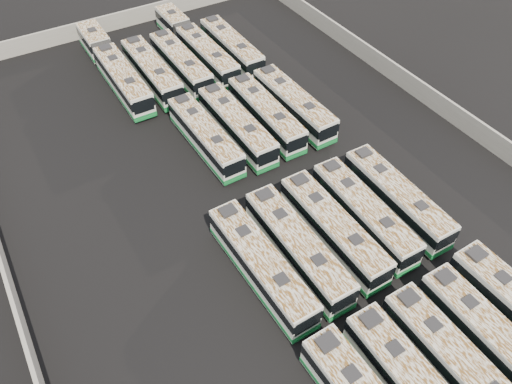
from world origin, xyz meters
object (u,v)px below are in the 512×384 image
at_px(bus_front_center, 457,366).
at_px(bus_midfront_right, 364,213).
at_px(bus_midback_center, 237,126).
at_px(bus_back_far_left, 113,67).
at_px(bus_back_right, 195,44).
at_px(bus_back_far_right, 232,47).
at_px(bus_midback_far_right, 294,104).
at_px(bus_midfront_left, 298,247).
at_px(bus_back_left, 152,72).
at_px(bus_midback_right, 266,114).
at_px(bus_front_right, 493,341).
at_px(bus_midback_left, 205,136).
at_px(bus_midfront_center, 333,229).
at_px(bus_midfront_far_right, 397,198).
at_px(bus_back_center, 181,64).
at_px(bus_midfront_far_left, 261,266).

height_order(bus_front_center, bus_midfront_right, bus_front_center).
distance_m(bus_front_center, bus_midback_center, 29.18).
distance_m(bus_midfront_right, bus_back_far_left, 33.96).
bearing_deg(bus_back_right, bus_back_far_right, -41.05).
bearing_deg(bus_back_far_left, bus_midback_far_right, -50.48).
relative_size(bus_midfront_left, bus_midback_far_right, 1.00).
relative_size(bus_back_left, bus_back_right, 0.67).
bearing_deg(bus_back_right, bus_midback_right, -90.54).
distance_m(bus_front_center, bus_back_right, 45.80).
relative_size(bus_midback_far_right, bus_back_far_right, 1.02).
height_order(bus_midfront_right, bus_midback_center, bus_midback_center).
bearing_deg(bus_front_right, bus_midback_left, 103.08).
relative_size(bus_midback_right, bus_back_right, 0.65).
height_order(bus_front_center, bus_midback_left, bus_front_center).
bearing_deg(bus_back_right, bus_back_far_left, 178.15).
height_order(bus_midfront_center, bus_back_far_right, bus_midfront_center).
xyz_separation_m(bus_midfront_far_right, bus_midback_left, (-10.39, 15.94, -0.01)).
distance_m(bus_midfront_right, bus_midback_center, 16.02).
bearing_deg(bus_back_far_left, bus_back_far_right, -12.73).
bearing_deg(bus_midback_center, bus_front_right, -83.41).
distance_m(bus_midback_right, bus_midback_far_right, 3.34).
relative_size(bus_midback_left, bus_back_right, 0.64).
xyz_separation_m(bus_front_right, bus_back_center, (-3.34, 42.49, 0.04)).
xyz_separation_m(bus_midback_left, bus_back_right, (6.91, 16.28, 0.01)).
bearing_deg(bus_midfront_right, bus_back_far_left, 108.84).
bearing_deg(bus_midfront_left, bus_back_center, 83.32).
bearing_deg(bus_midfront_right, bus_midback_right, 90.89).
bearing_deg(bus_midfront_left, bus_back_far_right, 70.78).
bearing_deg(bus_back_far_left, bus_midback_right, -57.85).
xyz_separation_m(bus_midfront_far_left, bus_midfront_far_right, (13.76, 0.09, -0.05)).
height_order(bus_front_center, bus_back_far_right, bus_front_center).
xyz_separation_m(bus_midfront_right, bus_midback_left, (-6.82, 15.86, -0.01)).
distance_m(bus_midfront_right, bus_midback_right, 15.78).
xyz_separation_m(bus_front_right, bus_midfront_left, (-6.87, 13.36, 0.05)).
bearing_deg(bus_front_center, bus_back_right, 85.27).
distance_m(bus_midfront_center, bus_back_right, 32.40).
height_order(bus_front_right, bus_midback_left, bus_front_right).
bearing_deg(bus_back_far_right, bus_back_far_left, 167.56).
xyz_separation_m(bus_front_right, bus_midfront_center, (-3.32, 13.43, 0.02)).
bearing_deg(bus_midfront_far_left, bus_back_right, 71.34).
height_order(bus_front_center, bus_back_far_left, bus_back_far_left).
xyz_separation_m(bus_back_right, bus_back_far_right, (3.43, -2.93, 0.02)).
bearing_deg(bus_midfront_left, bus_midfront_right, 1.44).
height_order(bus_midfront_left, bus_midback_far_right, bus_midfront_left).
relative_size(bus_midback_center, bus_back_center, 1.00).
height_order(bus_midback_far_right, bus_back_left, bus_back_left).
xyz_separation_m(bus_midback_left, bus_midback_right, (6.92, -0.08, 0.03)).
bearing_deg(bus_back_center, bus_back_left, 177.62).
xyz_separation_m(bus_midback_right, bus_back_center, (-3.41, 13.20, 0.03)).
xyz_separation_m(bus_midfront_far_right, bus_midback_far_right, (-0.13, 15.73, 0.05)).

